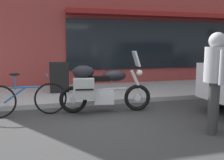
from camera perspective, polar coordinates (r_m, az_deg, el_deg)
ground_plane at (r=4.75m, az=-3.87°, el=-10.22°), size 80.00×80.00×0.00m
touring_motorcycle at (r=5.37m, az=-2.86°, el=-1.52°), size 2.08×0.64×1.39m
parked_bicycle at (r=5.44m, az=-19.95°, el=-4.20°), size 1.74×0.48×0.94m
pedestrian_walking at (r=4.38m, az=23.44°, el=2.08°), size 0.46×0.55×1.72m
sandwich_board_sign at (r=7.23m, az=-12.44°, el=0.58°), size 0.55×0.41×0.90m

